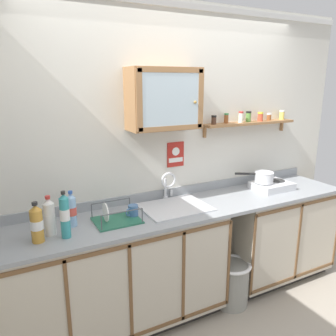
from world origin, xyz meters
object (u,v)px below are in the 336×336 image
Objects in this scene: sink at (174,212)px; hot_plate_stove at (272,186)px; bottle_water_blue_0 at (72,210)px; dish_rack at (116,219)px; bottle_detergent_teal_2 at (65,216)px; wall_cabinet at (164,99)px; bottle_opaque_white_1 at (49,217)px; trash_bin at (232,282)px; saucepan at (264,177)px; bottle_juice_amber_3 at (37,224)px; mug at (133,211)px; warning_sign at (175,155)px.

hot_plate_stove is (1.07, -0.02, 0.08)m from sink.
dish_rack is (0.30, -0.07, -0.10)m from bottle_water_blue_0.
bottle_detergent_teal_2 is 0.55× the size of wall_cabinet.
bottle_opaque_white_1 is 0.13m from bottle_detergent_teal_2.
trash_bin is at bearing -161.07° from hot_plate_stove.
saucepan is 2.07m from bottle_juice_amber_3.
sink is 4.83× the size of mug.
warning_sign is at bearing 17.30° from bottle_juice_amber_3.
saucepan is at bearing 1.97° from bottle_opaque_white_1.
bottle_water_blue_0 is at bearing 179.05° from hot_plate_stove.
saucepan is 1.22× the size of bottle_juice_amber_3.
trash_bin is (0.47, -0.22, -0.69)m from sink.
sink is 1.01m from bottle_opaque_white_1.
mug reaches higher than hot_plate_stove.
wall_cabinet is at bearing 11.15° from bottle_opaque_white_1.
wall_cabinet reaches higher than bottle_juice_amber_3.
bottle_opaque_white_1 is (-2.07, -0.04, 0.09)m from hot_plate_stove.
dish_rack is (0.56, 0.08, -0.11)m from bottle_juice_amber_3.
mug is (-0.38, -0.04, 0.09)m from sink.
saucepan reaches higher than mug.
sink is 1.00m from saucepan.
sink reaches higher than trash_bin.
sink is 2.04× the size of bottle_water_blue_0.
dish_rack is 0.83m from warning_sign.
dish_rack is (-0.53, -0.05, 0.06)m from sink.
hot_plate_stove is at bearing 3.93° from bottle_detergent_teal_2.
warning_sign is (0.68, 0.31, 0.37)m from dish_rack.
bottle_detergent_teal_2 is at bearing -159.05° from warning_sign.
bottle_detergent_teal_2 is 1.47× the size of warning_sign.
bottle_opaque_white_1 is at bearing -179.14° from dish_rack.
bottle_juice_amber_3 is at bearing -173.13° from sink.
saucepan is at bearing -16.43° from warning_sign.
wall_cabinet is 0.54m from warning_sign.
dish_rack is at bearing -178.66° from hot_plate_stove.
trash_bin is at bearing -35.77° from wall_cabinet.
hot_plate_stove is at bearing 0.78° from mug.
wall_cabinet is at bearing 172.98° from saucepan.
bottle_opaque_white_1 is (-1.00, -0.06, 0.17)m from sink.
sink is 1.62× the size of saucepan.
sink is at bearing -120.19° from warning_sign.
mug is at bearing 167.56° from trash_bin.
bottle_juice_amber_3 reaches higher than saucepan.
bottle_opaque_white_1 is 0.11m from bottle_juice_amber_3.
bottle_opaque_white_1 is 1.25m from wall_cabinet.
bottle_detergent_teal_2 is at bearing -46.50° from bottle_opaque_white_1.
saucepan reaches higher than trash_bin.
hot_plate_stove is 1.46m from mug.
saucepan is 2.98× the size of mug.
mug is at bearing 2.31° from bottle_opaque_white_1.
dish_rack reaches higher than mug.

